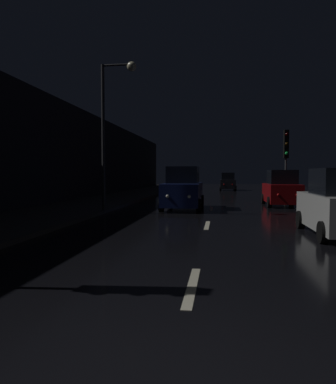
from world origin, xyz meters
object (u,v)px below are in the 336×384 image
(traffic_light_far_right, at_px, (286,150))
(car_parked_right_far, at_px, (281,189))
(car_approaching_headlights, at_px, (183,190))
(streetlamp_overhead, at_px, (113,114))
(car_distant_taillights, at_px, (228,182))

(traffic_light_far_right, bearing_deg, car_parked_right_far, -17.64)
(car_approaching_headlights, bearing_deg, streetlamp_overhead, -49.41)
(traffic_light_far_right, height_order, car_parked_right_far, traffic_light_far_right)
(streetlamp_overhead, distance_m, car_approaching_headlights, 5.48)
(car_approaching_headlights, xyz_separation_m, car_distant_taillights, (2.87, 23.10, -0.11))
(car_distant_taillights, bearing_deg, car_parked_right_far, -172.46)
(car_distant_taillights, bearing_deg, streetlamp_overhead, 166.98)
(traffic_light_far_right, height_order, car_distant_taillights, traffic_light_far_right)
(streetlamp_overhead, xyz_separation_m, car_approaching_headlights, (3.08, 2.64, -3.68))
(traffic_light_far_right, bearing_deg, car_approaching_headlights, -50.45)
(traffic_light_far_right, xyz_separation_m, car_approaching_headlights, (-6.36, -6.04, -2.48))
(traffic_light_far_right, bearing_deg, streetlamp_overhead, -51.38)
(traffic_light_far_right, relative_size, car_approaching_headlights, 1.07)
(car_parked_right_far, xyz_separation_m, car_distant_taillights, (-2.69, 20.35, -0.03))
(car_approaching_headlights, height_order, car_parked_right_far, car_approaching_headlights)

